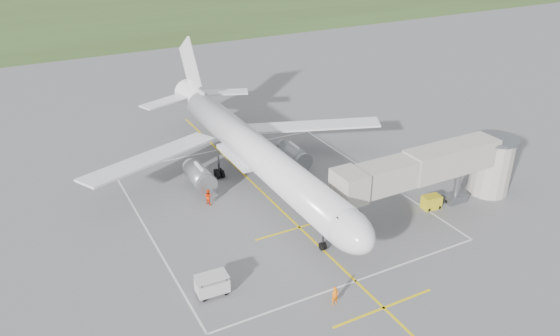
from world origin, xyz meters
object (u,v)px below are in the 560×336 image
jet_bridge (445,168)px  baggage_cart (212,285)px  ramp_worker_wing (208,197)px  gpu_unit (431,202)px  ramp_worker_nose (335,296)px  airliner (253,151)px

jet_bridge → baggage_cart: size_ratio=8.41×
ramp_worker_wing → gpu_unit: bearing=-149.0°
jet_bridge → baggage_cart: bearing=-175.5°
jet_bridge → ramp_worker_nose: bearing=-156.7°
airliner → ramp_worker_nose: (-3.31, -22.43, -3.53)m
jet_bridge → ramp_worker_wing: (-22.18, 12.44, -3.84)m
ramp_worker_nose → ramp_worker_wing: size_ratio=0.95×
baggage_cart → ramp_worker_nose: baggage_cart is taller
airliner → gpu_unit: size_ratio=22.58×
airliner → jet_bridge: size_ratio=2.00×
gpu_unit → ramp_worker_wing: size_ratio=1.14×
jet_bridge → gpu_unit: size_ratio=11.30×
gpu_unit → baggage_cart: 26.58m
gpu_unit → ramp_worker_nose: 19.84m
ramp_worker_wing → airliner: bearing=-103.2°
gpu_unit → ramp_worker_nose: ramp_worker_nose is taller
airliner → jet_bridge: bearing=-42.2°
gpu_unit → ramp_worker_wing: ramp_worker_wing is taller
airliner → baggage_cart: size_ratio=16.80×
gpu_unit → airliner: bearing=141.2°
airliner → baggage_cart: (-11.80, -16.44, -3.43)m
jet_bridge → baggage_cart: (-27.52, -2.19, -3.78)m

